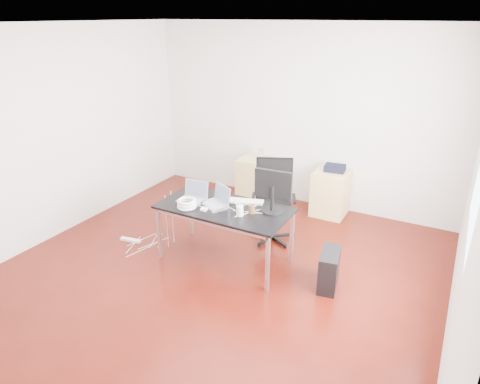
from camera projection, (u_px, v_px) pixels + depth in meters
The scene contains 18 objects.
room_shell at pixel (219, 163), 4.61m from camera, with size 5.00×5.00×5.00m.
desk at pixel (224, 211), 5.18m from camera, with size 1.60×0.80×0.73m.
office_chair at pixel (274, 196), 5.77m from camera, with size 0.63×0.65×1.08m.
filing_cabinet_left at pixel (255, 179), 7.11m from camera, with size 0.50×0.50×0.70m, color tan.
filing_cabinet_right at pixel (330, 193), 6.54m from camera, with size 0.50×0.50×0.70m, color tan.
pc_tower at pixel (329, 269), 4.82m from camera, with size 0.20×0.45×0.44m, color black.
wastebasket at pixel (270, 202), 6.74m from camera, with size 0.24×0.24×0.28m, color black.
power_strip at pixel (131, 240), 5.86m from camera, with size 0.30×0.06×0.04m, color white.
laptop_left at pixel (193, 196), 5.33m from camera, with size 0.34×0.27×0.23m.
laptop_right at pixel (217, 200), 5.20m from camera, with size 0.41×0.38×0.23m.
monitor at pixel (273, 189), 4.94m from camera, with size 0.45×0.26×0.51m.
keyboard at pixel (245, 201), 5.29m from camera, with size 0.44×0.14×0.02m, color white.
cup_white at pixel (240, 211), 4.92m from camera, with size 0.08×0.08×0.12m, color white.
cup_brown at pixel (252, 209), 4.98m from camera, with size 0.08×0.08×0.10m, color #53341C.
cable_coil at pixel (187, 204), 5.12m from camera, with size 0.24×0.24×0.11m.
power_adapter at pixel (204, 209), 5.06m from camera, with size 0.07×0.07×0.03m, color white.
speaker at pixel (261, 154), 6.91m from camera, with size 0.09×0.08×0.18m, color #9E9E9E.
navy_garment at pixel (335, 168), 6.41m from camera, with size 0.30×0.24×0.09m, color black.
Camera 1 is at (2.33, -3.73, 2.88)m, focal length 32.00 mm.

